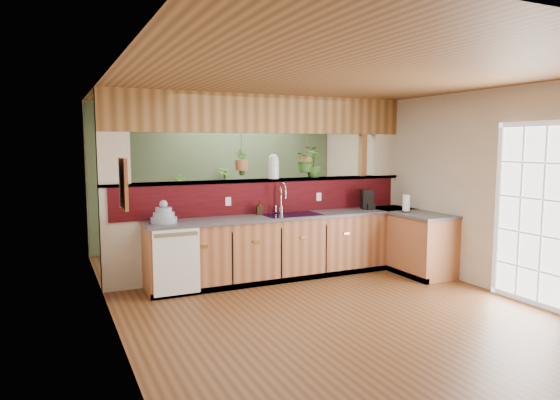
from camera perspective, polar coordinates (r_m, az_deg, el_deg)
name	(u,v)px	position (r m, az deg, el deg)	size (l,w,h in m)	color
ground	(308,297)	(6.33, 3.25, -11.03)	(4.60, 7.00, 0.01)	#54321A
ceiling	(310,84)	(6.08, 3.40, 13.05)	(4.60, 7.00, 0.01)	brown
wall_back	(219,177)	(9.29, -7.03, 2.68)	(4.60, 0.02, 2.60)	beige
wall_left	(111,203)	(5.37, -18.79, -0.30)	(0.02, 7.00, 2.60)	beige
wall_right	(452,187)	(7.44, 19.10, 1.46)	(0.02, 7.00, 2.60)	beige
pass_through_partition	(267,192)	(7.30, -1.52, 0.86)	(4.60, 0.21, 2.60)	beige
pass_through_ledge	(265,180)	(7.27, -1.75, 2.26)	(4.60, 0.21, 0.04)	brown
header_beam	(265,114)	(7.27, -1.77, 9.79)	(4.60, 0.15, 0.55)	brown
sage_backwall	(219,177)	(9.27, -6.99, 2.68)	(4.55, 0.02, 2.55)	#4B6042
countertop	(331,244)	(7.35, 5.80, -4.98)	(4.14, 1.52, 0.90)	brown
dishwasher	(177,262)	(6.30, -11.71, -6.93)	(0.58, 0.03, 0.82)	white
navy_sink	(292,220)	(7.10, 1.32, -2.30)	(0.82, 0.50, 0.18)	black
french_door	(531,216)	(6.58, 26.74, -1.66)	(0.06, 1.02, 2.16)	white
framed_print	(124,184)	(4.56, -17.43, 1.77)	(0.04, 0.35, 0.45)	brown
faucet	(282,197)	(7.17, 0.23, 0.37)	(0.20, 0.20, 0.45)	#B7B7B2
dish_stack	(164,216)	(6.50, -13.15, -1.77)	(0.33, 0.33, 0.29)	#8894B0
soap_dispenser	(260,208)	(7.06, -2.34, -0.91)	(0.09, 0.09, 0.19)	#332312
coffee_maker	(367,200)	(7.79, 9.92, -0.01)	(0.16, 0.27, 0.30)	black
paper_towel	(406,204)	(7.56, 14.23, -0.42)	(0.13, 0.13, 0.27)	black
glass_jar	(273,166)	(7.32, -0.75, 3.87)	(0.16, 0.16, 0.36)	silver
ledge_plant_right	(314,164)	(7.62, 3.85, 4.14)	(0.23, 0.23, 0.41)	#2D571E
hanging_plant_a	(241,154)	(7.12, -4.43, 5.24)	(0.20, 0.17, 0.53)	brown
hanging_plant_b	(306,148)	(7.55, 3.00, 5.94)	(0.43, 0.40, 0.51)	brown
shelving_console	(205,222)	(9.03, -8.57, -2.55)	(1.40, 0.37, 0.93)	black
shelf_plant_a	(180,186)	(8.84, -11.31, 1.58)	(0.22, 0.15, 0.41)	#2D571E
shelf_plant_b	(224,181)	(9.06, -6.40, 2.12)	(0.29, 0.29, 0.52)	#2D571E
floor_plant	(287,227)	(9.13, 0.84, -3.12)	(0.69, 0.60, 0.77)	#2D571E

